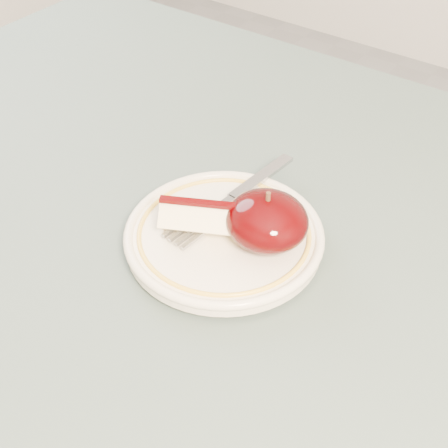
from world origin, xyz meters
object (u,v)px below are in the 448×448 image
Objects in this scene: plate at (224,236)px; apple_half at (267,221)px; table at (116,303)px; fork at (231,199)px.

apple_half is at bearing 20.73° from plate.
plate is 2.45× the size of apple_half.
table is at bearing -148.26° from plate.
apple_half is at bearing -108.71° from fork.
apple_half is at bearing 28.92° from table.
fork is at bearing 51.71° from table.
table is at bearing -151.08° from apple_half.
plate is 0.04m from fork.
apple_half is (0.04, 0.01, 0.03)m from plate.
fork is (-0.05, 0.02, -0.02)m from apple_half.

